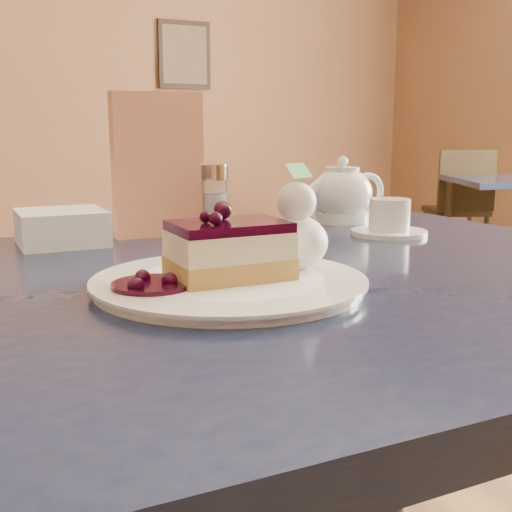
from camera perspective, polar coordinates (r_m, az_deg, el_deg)
name	(u,v)px	position (r m, az deg, el deg)	size (l,w,h in m)	color
main_table	(213,345)	(0.80, -3.88, -7.94)	(1.30, 0.86, 0.81)	#1B1F34
dessert_plate	(229,283)	(0.73, -2.39, -2.44)	(0.30, 0.30, 0.01)	white
cheesecake_slice	(229,250)	(0.72, -2.41, 0.50)	(0.13, 0.09, 0.06)	tan
whipped_cream	(296,242)	(0.77, 3.57, 1.25)	(0.08, 0.08, 0.07)	white
berry_sauce	(152,285)	(0.69, -9.24, -2.56)	(0.09, 0.09, 0.01)	black
tea_set	(350,200)	(1.23, 8.36, 4.96)	(0.17, 0.29, 0.11)	white
menu_card	(158,165)	(1.09, -8.70, 7.97)	(0.15, 0.03, 0.24)	#D5BD8C
sugar_shaker	(210,197)	(1.13, -4.14, 5.23)	(0.06, 0.06, 0.12)	white
napkin_stack	(62,227)	(1.05, -16.89, 2.45)	(0.13, 0.13, 0.05)	white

